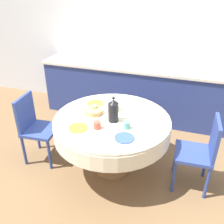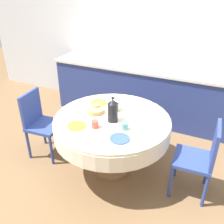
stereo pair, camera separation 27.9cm
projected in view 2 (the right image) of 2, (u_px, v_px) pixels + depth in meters
name	position (u px, v px, depth m)	size (l,w,h in m)	color
ground_plane	(112.00, 169.00, 3.19)	(12.00, 12.00, 0.00)	brown
wall_back	(159.00, 37.00, 4.01)	(7.00, 0.05, 2.60)	silver
kitchen_counter	(149.00, 93.00, 4.15)	(3.24, 0.64, 0.90)	navy
dining_table	(112.00, 127.00, 2.89)	(1.34, 1.34, 0.75)	olive
chair_left	(201.00, 157.00, 2.61)	(0.42, 0.42, 0.89)	#2D428E
chair_right	(40.00, 121.00, 3.26)	(0.43, 0.43, 0.89)	#2D428E
plate_near_left	(76.00, 126.00, 2.67)	(0.20, 0.20, 0.01)	yellow
cup_near_left	(95.00, 124.00, 2.64)	(0.08, 0.08, 0.08)	#CC4C3D
plate_near_right	(120.00, 139.00, 2.46)	(0.20, 0.20, 0.01)	#3856AD
cup_near_right	(125.00, 126.00, 2.61)	(0.08, 0.08, 0.08)	#5BA39E
plate_far_left	(99.00, 102.00, 3.16)	(0.20, 0.20, 0.01)	yellow
cup_far_left	(96.00, 108.00, 2.97)	(0.08, 0.08, 0.08)	#DBB766
plate_far_right	(147.00, 114.00, 2.89)	(0.20, 0.20, 0.01)	white
cup_far_right	(132.00, 110.00, 2.92)	(0.08, 0.08, 0.08)	white
coffee_carafe	(113.00, 111.00, 2.71)	(0.12, 0.12, 0.30)	black
teapot	(115.00, 104.00, 2.96)	(0.20, 0.14, 0.19)	silver
bread_basket	(95.00, 110.00, 2.93)	(0.21, 0.21, 0.05)	tan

